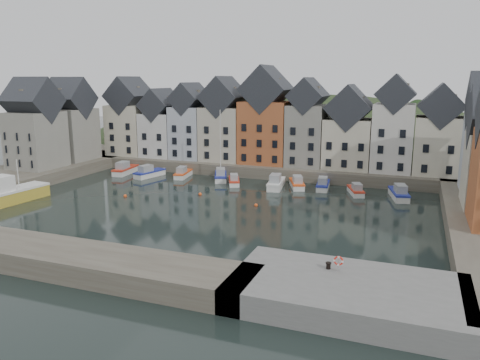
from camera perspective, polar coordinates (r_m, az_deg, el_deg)
The scene contains 22 objects.
ground at distance 62.65m, azimuth -4.74°, elevation -3.83°, with size 260.00×260.00×0.00m, color black.
far_quay at distance 89.71m, azimuth 3.51°, elevation 1.74°, with size 90.00×16.00×2.00m, color #4F483C.
left_quay at distance 86.77m, azimuth -26.48°, elevation 0.11°, with size 14.00×54.00×2.00m, color #4F483C.
near_quay at distance 38.16m, azimuth 12.93°, elevation -13.37°, with size 18.00×10.00×2.00m, color #60605E.
near_wall at distance 51.09m, azimuth -26.15°, elevation -7.66°, with size 50.00×6.00×2.00m, color #4F483C.
hillside at distance 118.66m, azimuth 7.16°, elevation -5.15°, with size 153.60×70.40×64.00m.
far_terrace at distance 85.81m, azimuth 5.23°, elevation 6.55°, with size 72.37×8.16×17.78m.
left_terrace at distance 92.31m, azimuth -21.76°, elevation 6.13°, with size 7.65×17.00×15.69m.
mooring_buoys at distance 68.94m, azimuth -5.84°, elevation -2.23°, with size 20.50×5.50×0.50m.
boat_a at distance 89.40m, azimuth -13.84°, elevation 1.23°, with size 2.92×7.09×2.65m.
boat_b at distance 85.61m, azimuth -11.04°, elevation 0.85°, with size 3.36×6.70×2.47m.
boat_c at distance 84.41m, azimuth -6.97°, elevation 0.78°, with size 2.78×6.09×2.25m.
boat_d at distance 81.41m, azimuth -2.37°, elevation 0.53°, with size 4.37×6.73×12.36m.
boat_e at distance 78.11m, azimuth -0.74°, elevation -0.10°, with size 3.70×5.63×2.08m.
boat_f at distance 75.73m, azimuth 4.41°, elevation -0.39°, with size 3.08×7.13×2.65m.
boat_g at distance 76.32m, azimuth 6.95°, elevation -0.43°, with size 3.94×6.29×2.31m.
boat_h at distance 75.99m, azimuth 10.07°, elevation -0.59°, with size 2.51×6.12×2.28m.
boat_i at distance 73.47m, azimuth 13.94°, elevation -1.26°, with size 3.38×5.60×2.06m.
boat_j at distance 72.70m, azimuth 18.82°, elevation -1.59°, with size 3.49×6.84×2.52m.
large_vessel at distance 73.38m, azimuth -26.85°, elevation -1.55°, with size 4.38×12.41×6.33m.
mooring_bollard at distance 39.66m, azimuth 10.73°, elevation -10.18°, with size 0.48×0.48×0.56m.
life_ring_post at distance 39.16m, azimuth 11.92°, elevation -9.66°, with size 0.80×0.17×1.30m.
Camera 1 is at (26.12, -54.26, 17.28)m, focal length 35.00 mm.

